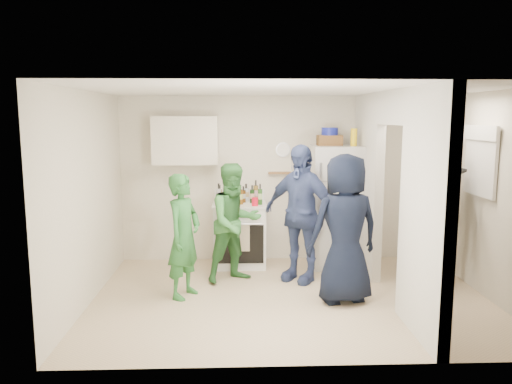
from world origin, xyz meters
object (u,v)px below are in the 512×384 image
person_green_center (235,223)px  person_nook (437,219)px  wicker_basket (330,140)px  blue_bowl (330,131)px  person_navy (345,229)px  yellow_cup_stack_top (354,137)px  person_green_left (184,236)px  person_denim (300,213)px  stove (240,234)px  fridge (335,206)px

person_green_center → person_nook: 2.63m
wicker_basket → blue_bowl: 0.13m
blue_bowl → person_nook: size_ratio=0.14×
person_navy → person_green_center: bearing=-46.0°
yellow_cup_stack_top → person_green_left: (-2.31, -1.15, -1.14)m
person_green_left → blue_bowl: bearing=-31.1°
blue_bowl → person_denim: blue_bowl is taller
wicker_basket → blue_bowl: size_ratio=1.46×
blue_bowl → person_navy: bearing=-92.9°
stove → person_green_left: 1.48m
yellow_cup_stack_top → person_green_center: yellow_cup_stack_top is taller
fridge → blue_bowl: size_ratio=7.41×
stove → person_navy: person_navy is taller
person_nook → stove: bearing=-97.1°
fridge → person_green_center: bearing=-155.7°
yellow_cup_stack_top → person_nook: bearing=-42.8°
person_denim → person_nook: bearing=29.6°
stove → person_nook: size_ratio=0.53×
yellow_cup_stack_top → stove: bearing=175.4°
fridge → blue_bowl: (-0.10, 0.05, 1.09)m
person_nook → person_green_left: bearing=-70.9°
blue_bowl → person_nook: 1.94m
wicker_basket → person_green_center: size_ratio=0.22×
fridge → person_green_center: fridge is taller
wicker_basket → person_nook: bearing=-39.0°
person_green_center → person_nook: person_nook is taller
stove → wicker_basket: wicker_basket is taller
wicker_basket → person_green_left: size_ratio=0.23×
fridge → person_green_left: fridge is taller
stove → yellow_cup_stack_top: (1.63, -0.13, 1.44)m
stove → person_green_left: (-0.68, -1.28, 0.29)m
stove → fridge: 1.48m
blue_bowl → person_green_center: 1.96m
stove → person_navy: 1.99m
fridge → wicker_basket: (-0.10, 0.05, 0.96)m
yellow_cup_stack_top → person_green_center: (-1.70, -0.57, -1.11)m
fridge → yellow_cup_stack_top: 1.04m
person_green_center → stove: bearing=56.1°
yellow_cup_stack_top → person_green_center: 2.11m
wicker_basket → person_denim: bearing=-125.0°
fridge → person_green_center: 1.63m
person_green_center → person_nook: size_ratio=0.91×
blue_bowl → person_denim: bearing=-125.0°
person_green_center → person_nook: bearing=-34.7°
stove → person_green_center: 0.77m
yellow_cup_stack_top → wicker_basket: bearing=154.9°
blue_bowl → person_navy: (-0.08, -1.53, -1.10)m
person_denim → person_nook: (1.75, -0.27, -0.04)m
blue_bowl → fridge: bearing=-26.6°
blue_bowl → person_nook: bearing=-39.0°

